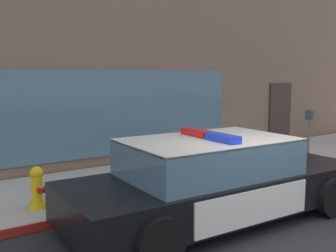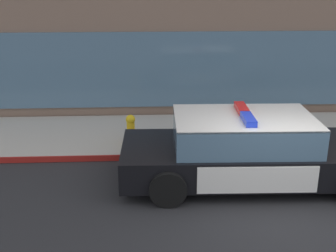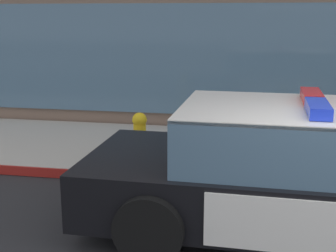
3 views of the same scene
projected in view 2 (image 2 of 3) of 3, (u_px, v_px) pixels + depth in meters
name	position (u px, v px, depth m)	size (l,w,h in m)	color
ground	(289.00, 216.00, 7.36)	(48.00, 48.00, 0.00)	#262628
sidewalk	(241.00, 133.00, 11.02)	(48.00, 2.84, 0.15)	#B2ADA3
curb_red_paint	(255.00, 155.00, 9.67)	(28.80, 0.04, 0.14)	maroon
police_cruiser	(250.00, 150.00, 8.39)	(5.20, 2.20, 1.49)	black
fire_hydrant	(131.00, 130.00, 9.99)	(0.34, 0.39, 0.73)	gold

